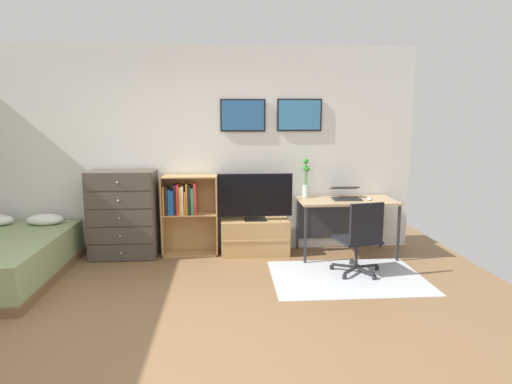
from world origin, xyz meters
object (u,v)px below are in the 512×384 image
Objects in this scene: office_chair at (361,236)px; computer_mouse at (369,199)px; tv_stand at (255,237)px; bookshelf at (186,208)px; desk at (345,208)px; television at (255,197)px; dresser at (123,214)px; bamboo_vase at (306,180)px; laptop at (345,194)px.

computer_mouse is at bearing 54.27° from office_chair.
office_chair is (1.14, -0.88, 0.23)m from tv_stand.
office_chair is 8.27× the size of computer_mouse.
bookshelf is 2.08m from desk.
television reaches higher than bookshelf.
bookshelf is 10.05× the size of computer_mouse.
bookshelf is at bearing 4.53° from dresser.
office_chair is (2.82, -0.87, -0.10)m from dresser.
bamboo_vase is (-0.49, 0.15, 0.36)m from desk.
desk is 0.86m from office_chair.
tv_stand is at bearing 172.85° from computer_mouse.
desk reaches higher than tv_stand.
dresser is 0.91× the size of desk.
tv_stand is 8.50× the size of computer_mouse.
dresser reaches higher than bookshelf.
dresser is 2.77× the size of laptop.
bookshelf is at bearing 175.60° from television.
television is at bearing -169.24° from bamboo_vase.
computer_mouse reaches higher than tv_stand.
television is at bearing -0.25° from dresser.
computer_mouse is at bearing -27.13° from desk.
dresser is at bearing 151.50° from office_chair.
office_chair is at bearing -65.47° from bamboo_vase.
television is (0.90, -0.07, 0.15)m from bookshelf.
laptop is (2.87, -0.04, 0.24)m from dresser.
dresser is at bearing -179.49° from tv_stand.
office_chair is 1.20m from bamboo_vase.
bamboo_vase is (-0.77, 0.29, 0.21)m from computer_mouse.
television is at bearing -179.35° from laptop.
bamboo_vase is (-0.45, 0.99, 0.51)m from office_chair.
dresser reaches higher than computer_mouse.
desk is 2.41× the size of bamboo_vase.
television is at bearing -4.40° from bookshelf.
bookshelf is 1.21× the size of office_chair.
laptop is 0.31m from computer_mouse.
computer_mouse is at bearing -23.61° from laptop.
bookshelf reaches higher than laptop.
dresser is at bearing -177.03° from bamboo_vase.
television reaches higher than laptop.
dresser is at bearing -175.47° from bookshelf.
bamboo_vase is at bearing 164.24° from laptop.
television is 9.33× the size of computer_mouse.
tv_stand is 2.18× the size of laptop.
tv_stand is 0.72× the size of desk.
office_chair is at bearing -92.84° from desk.
tv_stand is 1.73× the size of bamboo_vase.
laptop is (1.18, -0.05, 0.57)m from tv_stand.
dresser is at bearing 179.75° from television.
television reaches higher than computer_mouse.
laptop is at bearing -17.80° from bamboo_vase.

